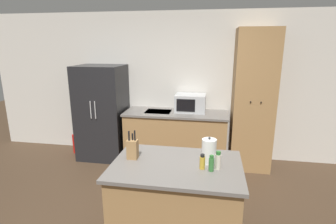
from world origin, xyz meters
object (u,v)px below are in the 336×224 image
at_px(refrigerator, 102,112).
at_px(spice_bottle_tall_dark, 218,161).
at_px(microwave, 190,103).
at_px(spice_bottle_amber_oil, 202,162).
at_px(pantry_cabinet, 253,101).
at_px(knife_block, 133,149).
at_px(kettle, 209,151).
at_px(spice_bottle_short_red, 211,164).
at_px(fire_extinguisher, 76,143).

xyz_separation_m(refrigerator, spice_bottle_tall_dark, (2.04, -2.03, 0.15)).
height_order(microwave, spice_bottle_amber_oil, microwave).
xyz_separation_m(pantry_cabinet, knife_block, (-1.43, -1.98, -0.13)).
bearing_deg(microwave, kettle, -79.83).
relative_size(refrigerator, spice_bottle_tall_dark, 9.65).
height_order(microwave, spice_bottle_short_red, microwave).
bearing_deg(kettle, refrigerator, 135.78).
xyz_separation_m(spice_bottle_tall_dark, spice_bottle_amber_oil, (-0.14, -0.02, -0.01)).
xyz_separation_m(spice_bottle_tall_dark, fire_extinguisher, (-2.64, 2.07, -0.80)).
bearing_deg(knife_block, refrigerator, 121.35).
relative_size(refrigerator, pantry_cabinet, 0.74).
bearing_deg(spice_bottle_short_red, kettle, 98.76).
height_order(microwave, kettle, microwave).
height_order(spice_bottle_tall_dark, kettle, kettle).
bearing_deg(spice_bottle_short_red, knife_block, 170.03).
bearing_deg(microwave, fire_extinguisher, -177.60).
distance_m(pantry_cabinet, kettle, 2.06).
bearing_deg(knife_block, spice_bottle_tall_dark, -5.85).
relative_size(spice_bottle_tall_dark, fire_extinguisher, 0.41).
distance_m(spice_bottle_short_red, fire_extinguisher, 3.43).
distance_m(spice_bottle_tall_dark, fire_extinguisher, 3.45).
xyz_separation_m(kettle, fire_extinguisher, (-2.55, 1.93, -0.84)).
height_order(spice_bottle_amber_oil, kettle, kettle).
relative_size(refrigerator, fire_extinguisher, 3.96).
height_order(refrigerator, spice_bottle_tall_dark, refrigerator).
distance_m(pantry_cabinet, knife_block, 2.45).
xyz_separation_m(microwave, spice_bottle_amber_oil, (0.31, -2.18, -0.07)).
bearing_deg(microwave, knife_block, -101.03).
relative_size(refrigerator, kettle, 6.39).
distance_m(microwave, spice_bottle_short_red, 2.24).
relative_size(microwave, fire_extinguisher, 1.22).
height_order(refrigerator, pantry_cabinet, pantry_cabinet).
distance_m(pantry_cabinet, fire_extinguisher, 3.35).
relative_size(spice_bottle_tall_dark, spice_bottle_short_red, 1.14).
bearing_deg(pantry_cabinet, microwave, 175.29).
xyz_separation_m(pantry_cabinet, spice_bottle_amber_oil, (-0.72, -2.09, -0.17)).
xyz_separation_m(knife_block, kettle, (0.77, 0.04, 0.02)).
bearing_deg(pantry_cabinet, fire_extinguisher, -179.88).
bearing_deg(spice_bottle_amber_oil, knife_block, 171.21).
height_order(refrigerator, kettle, refrigerator).
xyz_separation_m(knife_block, spice_bottle_short_red, (0.79, -0.14, -0.03)).
relative_size(microwave, spice_bottle_tall_dark, 2.97).
bearing_deg(spice_bottle_amber_oil, spice_bottle_short_red, -19.59).
bearing_deg(knife_block, fire_extinguisher, 132.03).
height_order(refrigerator, fire_extinguisher, refrigerator).
distance_m(spice_bottle_short_red, spice_bottle_amber_oil, 0.09).
relative_size(microwave, kettle, 1.97).
xyz_separation_m(knife_block, fire_extinguisher, (-1.78, 1.98, -0.83)).
height_order(refrigerator, spice_bottle_amber_oil, refrigerator).
bearing_deg(microwave, spice_bottle_amber_oil, -81.95).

